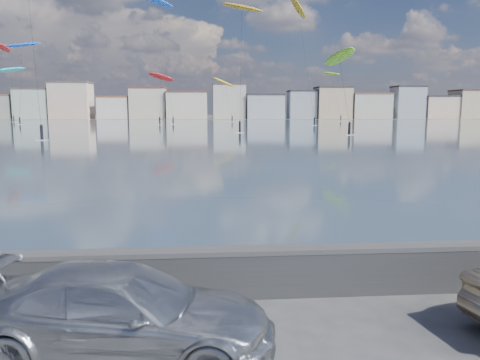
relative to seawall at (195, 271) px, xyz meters
name	(u,v)px	position (x,y,z in m)	size (l,w,h in m)	color
bay_water	(202,128)	(0.00, 88.80, -0.58)	(500.00, 177.00, 0.00)	#324759
far_shore_strip	(202,118)	(0.00, 197.30, -0.57)	(500.00, 60.00, 0.00)	#4C473D
seawall	(195,271)	(0.00, 0.00, 0.00)	(400.00, 0.36, 1.08)	#28282B
far_buildings	(205,104)	(1.31, 183.30, 5.44)	(240.79, 13.26, 14.60)	#B7C6BC
car_silver	(122,313)	(-1.07, -2.08, 0.10)	(1.91, 4.69, 1.36)	#B6B9BE
kitesurfer_0	(298,9)	(23.87, 109.20, 27.73)	(7.21, 11.86, 31.65)	#BF8C19
kitesurfer_7	(339,58)	(24.54, 74.61, 12.29)	(5.85, 21.07, 14.78)	#8CD826
kitesurfer_8	(22,46)	(-48.92, 127.22, 20.55)	(10.14, 14.54, 22.54)	blue
kitesurfer_9	(331,74)	(45.34, 156.21, 15.56)	(6.07, 18.39, 17.43)	#8CD826
kitesurfer_11	(224,83)	(7.38, 145.37, 11.77)	(8.69, 12.37, 14.73)	#BF8C19
kitesurfer_12	(3,49)	(-50.64, 119.01, 18.61)	(3.79, 17.01, 20.64)	red
kitesurfer_13	(158,3)	(-11.22, 120.42, 30.96)	(9.69, 12.21, 33.37)	blue
kitesurfer_14	(11,70)	(-60.06, 147.64, 15.60)	(8.71, 12.45, 17.99)	#19BFBF
kitesurfer_16	(161,78)	(-11.00, 123.64, 11.88)	(7.78, 17.62, 14.37)	red
kitesurfer_18	(242,9)	(7.67, 80.47, 21.52)	(8.66, 17.07, 23.96)	#BF8C19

